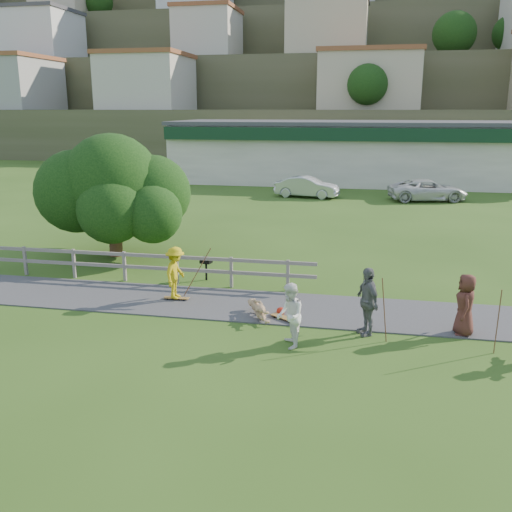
# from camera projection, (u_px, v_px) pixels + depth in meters

# --- Properties ---
(ground) EXTENTS (260.00, 260.00, 0.00)m
(ground) POSITION_uv_depth(u_px,v_px,m) (205.00, 320.00, 16.96)
(ground) COLOR #2E5217
(ground) RESTS_ON ground
(path) EXTENTS (34.00, 3.00, 0.04)m
(path) POSITION_uv_depth(u_px,v_px,m) (218.00, 303.00, 18.38)
(path) COLOR #3B3B3E
(path) RESTS_ON ground
(fence) EXTENTS (15.05, 0.10, 1.10)m
(fence) POSITION_uv_depth(u_px,v_px,m) (108.00, 261.00, 20.79)
(fence) COLOR slate
(fence) RESTS_ON ground
(strip_mall) EXTENTS (32.50, 10.75, 5.10)m
(strip_mall) POSITION_uv_depth(u_px,v_px,m) (364.00, 151.00, 48.72)
(strip_mall) COLOR beige
(strip_mall) RESTS_ON ground
(hillside) EXTENTS (220.00, 67.00, 47.50)m
(hillside) POSITION_uv_depth(u_px,v_px,m) (349.00, 60.00, 100.03)
(hillside) COLOR #464C2D
(hillside) RESTS_ON ground
(skater_rider) EXTENTS (0.71, 1.14, 1.71)m
(skater_rider) POSITION_uv_depth(u_px,v_px,m) (176.00, 276.00, 18.48)
(skater_rider) COLOR gold
(skater_rider) RESTS_ON ground
(skater_fallen) EXTENTS (1.51, 1.02, 0.55)m
(skater_fallen) POSITION_uv_depth(u_px,v_px,m) (259.00, 309.00, 17.07)
(skater_fallen) COLOR tan
(skater_fallen) RESTS_ON ground
(spectator_a) EXTENTS (0.86, 0.99, 1.74)m
(spectator_a) POSITION_uv_depth(u_px,v_px,m) (290.00, 316.00, 14.85)
(spectator_a) COLOR white
(spectator_a) RESTS_ON ground
(spectator_b) EXTENTS (0.92, 1.22, 1.93)m
(spectator_b) POSITION_uv_depth(u_px,v_px,m) (367.00, 301.00, 15.69)
(spectator_b) COLOR slate
(spectator_b) RESTS_ON ground
(spectator_c) EXTENTS (0.59, 0.88, 1.75)m
(spectator_c) POSITION_uv_depth(u_px,v_px,m) (465.00, 305.00, 15.66)
(spectator_c) COLOR #4E261F
(spectator_c) RESTS_ON ground
(car_silver) EXTENTS (4.67, 2.21, 1.48)m
(car_silver) POSITION_uv_depth(u_px,v_px,m) (307.00, 187.00, 40.36)
(car_silver) COLOR #B9BBC1
(car_silver) RESTS_ON ground
(car_white) EXTENTS (5.62, 3.47, 1.45)m
(car_white) POSITION_uv_depth(u_px,v_px,m) (428.00, 190.00, 38.85)
(car_white) COLOR silver
(car_white) RESTS_ON ground
(tree) EXTENTS (6.57, 6.57, 4.13)m
(tree) POSITION_uv_depth(u_px,v_px,m) (114.00, 208.00, 23.93)
(tree) COLOR black
(tree) RESTS_ON ground
(bbq) EXTENTS (0.44, 0.37, 0.85)m
(bbq) POSITION_uv_depth(u_px,v_px,m) (206.00, 269.00, 20.84)
(bbq) COLOR black
(bbq) RESTS_ON ground
(longboard_rider) EXTENTS (0.84, 0.22, 0.09)m
(longboard_rider) POSITION_uv_depth(u_px,v_px,m) (176.00, 299.00, 18.69)
(longboard_rider) COLOR brown
(longboard_rider) RESTS_ON ground
(longboard_fallen) EXTENTS (0.95, 0.75, 0.11)m
(longboard_fallen) POSITION_uv_depth(u_px,v_px,m) (285.00, 319.00, 16.88)
(longboard_fallen) COLOR brown
(longboard_fallen) RESTS_ON ground
(helmet) EXTENTS (0.26, 0.26, 0.26)m
(helmet) POSITION_uv_depth(u_px,v_px,m) (281.00, 311.00, 17.33)
(helmet) COLOR #A11E0F
(helmet) RESTS_ON ground
(pole_rider) EXTENTS (0.03, 0.03, 1.99)m
(pole_rider) POSITION_uv_depth(u_px,v_px,m) (197.00, 269.00, 18.71)
(pole_rider) COLOR brown
(pole_rider) RESTS_ON ground
(pole_spec_left) EXTENTS (0.03, 0.03, 1.79)m
(pole_spec_left) POSITION_uv_depth(u_px,v_px,m) (384.00, 310.00, 15.20)
(pole_spec_left) COLOR brown
(pole_spec_left) RESTS_ON ground
(pole_spec_right) EXTENTS (0.03, 0.03, 1.72)m
(pole_spec_right) POSITION_uv_depth(u_px,v_px,m) (498.00, 322.00, 14.46)
(pole_spec_right) COLOR brown
(pole_spec_right) RESTS_ON ground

